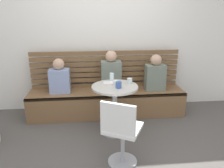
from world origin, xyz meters
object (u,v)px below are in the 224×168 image
Objects in this scene: plate_small at (109,83)px; person_adult at (111,73)px; cafe_table at (115,100)px; person_child_middle at (155,75)px; cup_ceramic_white at (116,83)px; cup_glass_short at (130,81)px; white_chair at (121,131)px; person_child_left at (60,78)px; booth_bench at (107,103)px; cup_mug_blue at (119,85)px; cup_glass_tall at (112,77)px.

person_adult is at bearing 80.08° from plate_small.
cafe_table is 0.67m from person_adult.
person_child_middle is 7.94× the size of cup_ceramic_white.
cup_glass_short is (-0.54, -0.51, 0.06)m from person_child_middle.
person_child_left is (-0.85, 1.45, 0.23)m from white_chair.
person_child_left reaches higher than booth_bench.
cup_ceramic_white is (-0.02, 0.13, -0.01)m from cup_mug_blue.
cup_mug_blue is (0.04, -0.72, 0.03)m from person_adult.
person_adult reaches higher than cup_ceramic_white.
person_child_middle is at bearing -0.16° from booth_bench.
cup_glass_short is at bearing 74.55° from white_chair.
plate_small is (-0.01, -0.46, 0.52)m from booth_bench.
person_child_left is 3.48× the size of plate_small.
cafe_table is 0.39m from cup_glass_tall.
plate_small reaches higher than cafe_table.
cafe_table is 0.26m from cup_ceramic_white.
person_child_middle is at bearing -1.25° from person_child_left.
cafe_table is 0.81m from white_chair.
person_child_left is at bearing 177.60° from booth_bench.
white_chair is at bearing -59.41° from person_child_left.
cup_ceramic_white is at bearing -81.80° from cup_glass_tall.
white_chair reaches higher than cafe_table.
white_chair is 10.63× the size of cup_ceramic_white.
person_child_left is (-0.88, 0.01, -0.06)m from person_adult.
person_child_middle is 0.95m from cup_ceramic_white.
booth_bench is 15.88× the size of plate_small.
person_child_left is 1.17m from cup_mug_blue.
person_child_middle reaches higher than booth_bench.
cup_ceramic_white is 0.15m from plate_small.
person_child_left reaches higher than cup_ceramic_white.
white_chair is (-0.02, -0.81, -0.05)m from cafe_table.
person_child_middle is 0.86m from cup_glass_tall.
person_adult is 5.92× the size of cup_glass_tall.
person_child_middle is 7.94× the size of cup_glass_short.
person_child_middle reaches higher than white_chair.
cup_glass_short reaches higher than booth_bench.
cup_ceramic_white is (0.02, 0.03, 0.26)m from cafe_table.
person_adult reaches higher than cup_glass_tall.
person_adult reaches higher than booth_bench.
booth_bench is at bearing 98.63° from cup_ceramic_white.
person_adult is at bearing 178.27° from person_child_middle.
plate_small is at bearing 131.71° from cup_ceramic_white.
person_adult is 1.12× the size of person_child_middle.
cup_ceramic_white is (0.01, -0.59, 0.02)m from person_adult.
cup_glass_short is at bearing 16.42° from cup_ceramic_white.
white_chair reaches higher than plate_small.
person_adult is 8.88× the size of cup_ceramic_white.
person_child_middle is at bearing 28.29° from plate_small.
person_child_middle reaches higher than plate_small.
plate_small is (-0.06, 0.95, 0.28)m from white_chair.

